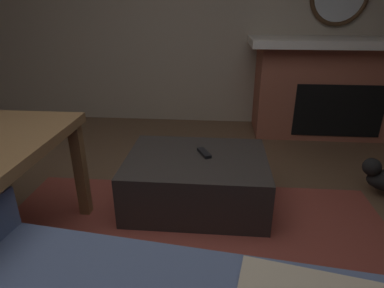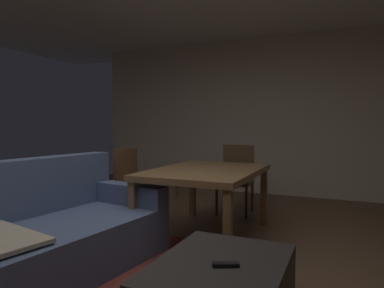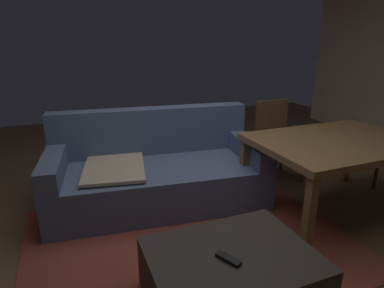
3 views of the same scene
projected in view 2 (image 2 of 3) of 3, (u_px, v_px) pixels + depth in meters
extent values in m
plane|color=brown|center=(127.00, 282.00, 2.64)|extent=(9.35, 9.35, 0.00)
cube|color=beige|center=(253.00, 116.00, 6.11)|extent=(0.12, 6.04, 2.73)
cube|color=#4C5B7F|center=(39.00, 254.00, 2.66)|extent=(2.22, 1.24, 0.42)
cube|color=#4C5B7F|center=(8.00, 191.00, 2.84)|extent=(2.12, 0.45, 0.50)
cube|color=#4C5B7F|center=(124.00, 193.00, 3.47)|extent=(0.30, 1.00, 0.20)
cube|color=black|center=(226.00, 265.00, 2.02)|extent=(0.11, 0.17, 0.02)
cube|color=brown|center=(206.00, 172.00, 3.68)|extent=(1.52, 1.07, 0.06)
cube|color=brown|center=(133.00, 217.00, 3.26)|extent=(0.07, 0.07, 0.68)
cube|color=brown|center=(193.00, 191.00, 4.54)|extent=(0.07, 0.07, 0.68)
cube|color=brown|center=(228.00, 229.00, 2.87)|extent=(0.07, 0.07, 0.68)
cube|color=brown|center=(264.00, 197.00, 4.15)|extent=(0.07, 0.07, 0.68)
cube|color=brown|center=(141.00, 191.00, 4.04)|extent=(0.45, 0.45, 0.04)
cube|color=brown|center=(126.00, 169.00, 4.10)|extent=(0.44, 0.05, 0.48)
cylinder|color=brown|center=(164.00, 208.00, 4.16)|extent=(0.04, 0.04, 0.41)
cylinder|color=brown|center=(147.00, 216.00, 3.79)|extent=(0.04, 0.04, 0.41)
cylinder|color=brown|center=(136.00, 205.00, 4.32)|extent=(0.04, 0.04, 0.41)
cylinder|color=brown|center=(117.00, 212.00, 3.95)|extent=(0.04, 0.04, 0.41)
cube|color=#513823|center=(235.00, 182.00, 4.67)|extent=(0.47, 0.47, 0.04)
cube|color=#513823|center=(238.00, 162.00, 4.84)|extent=(0.07, 0.44, 0.48)
cylinder|color=#513823|center=(246.00, 203.00, 4.42)|extent=(0.04, 0.04, 0.41)
cylinder|color=#513823|center=(217.00, 200.00, 4.56)|extent=(0.04, 0.04, 0.41)
cylinder|color=#513823|center=(252.00, 197.00, 4.79)|extent=(0.04, 0.04, 0.41)
cylinder|color=#513823|center=(225.00, 195.00, 4.94)|extent=(0.04, 0.04, 0.41)
cylinder|color=brown|center=(172.00, 191.00, 5.78)|extent=(0.19, 0.19, 0.20)
ellipsoid|color=#387233|center=(172.00, 178.00, 5.77)|extent=(0.30, 0.30, 0.33)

